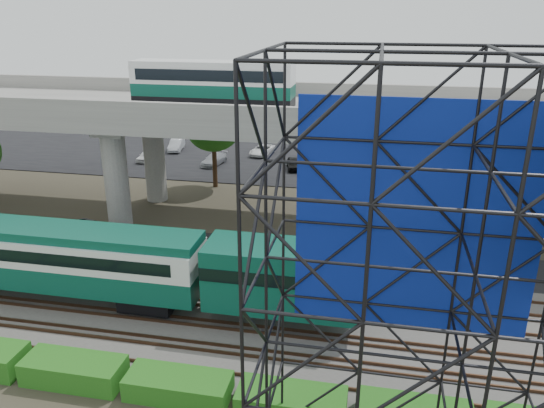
# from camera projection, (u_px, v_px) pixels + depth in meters

# --- Properties ---
(ground) EXTENTS (140.00, 140.00, 0.00)m
(ground) POSITION_uv_depth(u_px,v_px,m) (191.00, 337.00, 27.46)
(ground) COLOR #474233
(ground) RESTS_ON ground
(ballast_bed) EXTENTS (90.00, 12.00, 0.20)m
(ballast_bed) POSITION_uv_depth(u_px,v_px,m) (203.00, 315.00, 29.26)
(ballast_bed) COLOR slate
(ballast_bed) RESTS_ON ground
(service_road) EXTENTS (90.00, 5.00, 0.08)m
(service_road) POSITION_uv_depth(u_px,v_px,m) (241.00, 251.00, 37.09)
(service_road) COLOR black
(service_road) RESTS_ON ground
(parking_lot) EXTENTS (90.00, 18.00, 0.08)m
(parking_lot) POSITION_uv_depth(u_px,v_px,m) (294.00, 162.00, 58.70)
(parking_lot) COLOR black
(parking_lot) RESTS_ON ground
(harbor_water) EXTENTS (140.00, 40.00, 0.03)m
(harbor_water) POSITION_uv_depth(u_px,v_px,m) (317.00, 122.00, 78.93)
(harbor_water) COLOR #445B70
(harbor_water) RESTS_ON ground
(rail_tracks) EXTENTS (90.00, 9.52, 0.16)m
(rail_tracks) POSITION_uv_depth(u_px,v_px,m) (203.00, 312.00, 29.20)
(rail_tracks) COLOR #472D1E
(rail_tracks) RESTS_ON ballast_bed
(commuter_train) EXTENTS (29.30, 3.06, 4.30)m
(commuter_train) POSITION_uv_depth(u_px,v_px,m) (74.00, 258.00, 29.66)
(commuter_train) COLOR black
(commuter_train) RESTS_ON rail_tracks
(overpass) EXTENTS (80.00, 12.00, 12.40)m
(overpass) POSITION_uv_depth(u_px,v_px,m) (254.00, 120.00, 39.35)
(overpass) COLOR #9E9B93
(overpass) RESTS_ON ground
(scaffold_tower) EXTENTS (9.36, 6.36, 15.00)m
(scaffold_tower) POSITION_uv_depth(u_px,v_px,m) (416.00, 317.00, 15.63)
(scaffold_tower) COLOR black
(scaffold_tower) RESTS_ON ground
(hedge_strip) EXTENTS (34.60, 1.80, 1.20)m
(hedge_strip) POSITION_uv_depth(u_px,v_px,m) (179.00, 385.00, 23.12)
(hedge_strip) COLOR #196015
(hedge_strip) RESTS_ON ground
(trees) EXTENTS (40.94, 16.94, 7.69)m
(trees) POSITION_uv_depth(u_px,v_px,m) (200.00, 151.00, 41.24)
(trees) COLOR #382314
(trees) RESTS_ON ground
(suv) EXTENTS (6.15, 4.48, 1.55)m
(suv) POSITION_uv_depth(u_px,v_px,m) (93.00, 234.00, 37.86)
(suv) COLOR black
(suv) RESTS_ON service_road
(parked_cars) EXTENTS (34.67, 9.35, 1.29)m
(parked_cars) POSITION_uv_depth(u_px,v_px,m) (294.00, 157.00, 58.17)
(parked_cars) COLOR silver
(parked_cars) RESTS_ON parking_lot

